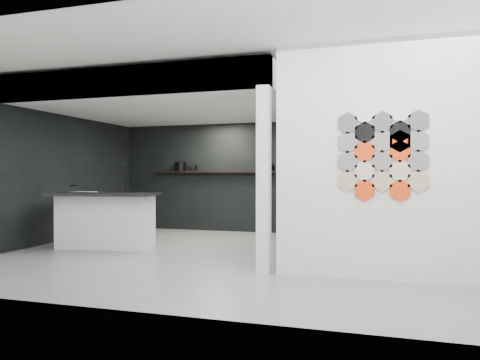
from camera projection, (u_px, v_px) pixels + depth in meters
name	position (u px, v px, depth m)	size (l,w,h in m)	color
floor	(228.00, 256.00, 7.10)	(7.00, 6.00, 0.01)	slate
partition_panel	(380.00, 160.00, 5.47)	(2.45, 0.15, 2.80)	silver
bay_clad_back	(216.00, 177.00, 10.31)	(4.40, 0.04, 2.35)	black
bay_clad_left	(76.00, 178.00, 9.08)	(0.04, 4.00, 2.35)	black
bulkhead	(178.00, 102.00, 8.42)	(4.40, 4.00, 0.40)	silver
corner_column	(264.00, 179.00, 5.89)	(0.16, 0.16, 2.35)	silver
fascia_beam	(120.00, 81.00, 6.59)	(4.40, 0.16, 0.40)	silver
wall_basin	(79.00, 195.00, 8.82)	(0.40, 0.60, 0.12)	silver
display_shelf	(218.00, 172.00, 10.18)	(3.00, 0.15, 0.04)	black
kitchen_island	(106.00, 220.00, 7.85)	(1.86, 1.04, 1.41)	silver
stockpot	(181.00, 166.00, 10.45)	(0.25, 0.25, 0.20)	black
kettle	(269.00, 167.00, 9.84)	(0.20, 0.20, 0.17)	black
glass_bowl	(279.00, 169.00, 9.78)	(0.13, 0.13, 0.09)	gray
glass_vase	(279.00, 167.00, 9.78)	(0.10, 0.10, 0.13)	gray
bottle_dark	(196.00, 168.00, 10.34)	(0.05, 0.05, 0.14)	black
utensil_cup	(189.00, 168.00, 10.38)	(0.09, 0.09, 0.11)	black
hex_tile_cluster	(383.00, 151.00, 5.38)	(1.04, 0.02, 1.16)	tan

